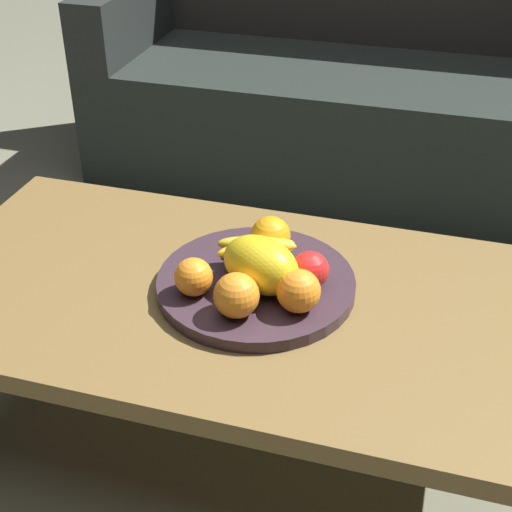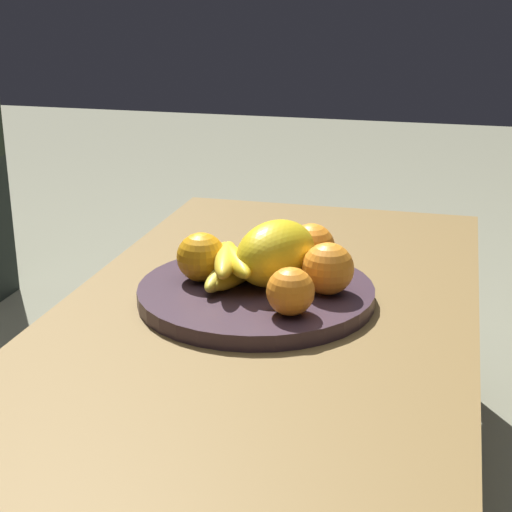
{
  "view_description": "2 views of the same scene",
  "coord_description": "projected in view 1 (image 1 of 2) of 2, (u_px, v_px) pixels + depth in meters",
  "views": [
    {
      "loc": [
        0.35,
        -1.05,
        1.19
      ],
      "look_at": [
        0.04,
        0.02,
        0.46
      ],
      "focal_mm": 51.38,
      "sensor_mm": 36.0,
      "label": 1
    },
    {
      "loc": [
        -1.1,
        -0.27,
        0.87
      ],
      "look_at": [
        0.04,
        0.02,
        0.46
      ],
      "focal_mm": 56.23,
      "sensor_mm": 36.0,
      "label": 2
    }
  ],
  "objects": [
    {
      "name": "ground_plane",
      "position": [
        238.0,
        435.0,
        1.58
      ],
      "size": [
        8.0,
        8.0,
        0.0
      ],
      "primitive_type": "plane",
      "color": "#6C6C57"
    },
    {
      "name": "coffee_table",
      "position": [
        235.0,
        309.0,
        1.39
      ],
      "size": [
        1.22,
        0.64,
        0.38
      ],
      "color": "brown",
      "rests_on": "ground_plane"
    },
    {
      "name": "couch",
      "position": [
        353.0,
        86.0,
        2.49
      ],
      "size": [
        1.7,
        0.7,
        0.9
      ],
      "color": "#212824",
      "rests_on": "ground_plane"
    },
    {
      "name": "fruit_bowl",
      "position": [
        256.0,
        284.0,
        1.37
      ],
      "size": [
        0.37,
        0.37,
        0.03
      ],
      "primitive_type": "cylinder",
      "color": "#392832",
      "rests_on": "coffee_table"
    },
    {
      "name": "melon_large_front",
      "position": [
        261.0,
        265.0,
        1.31
      ],
      "size": [
        0.18,
        0.16,
        0.1
      ],
      "primitive_type": "ellipsoid",
      "rotation": [
        0.0,
        0.0,
        -0.41
      ],
      "color": "yellow",
      "rests_on": "fruit_bowl"
    },
    {
      "name": "orange_front",
      "position": [
        299.0,
        291.0,
        1.27
      ],
      "size": [
        0.08,
        0.08,
        0.08
      ],
      "primitive_type": "sphere",
      "color": "orange",
      "rests_on": "fruit_bowl"
    },
    {
      "name": "orange_left",
      "position": [
        270.0,
        236.0,
        1.42
      ],
      "size": [
        0.08,
        0.08,
        0.08
      ],
      "primitive_type": "sphere",
      "color": "orange",
      "rests_on": "fruit_bowl"
    },
    {
      "name": "orange_right",
      "position": [
        236.0,
        295.0,
        1.25
      ],
      "size": [
        0.08,
        0.08,
        0.08
      ],
      "primitive_type": "sphere",
      "color": "orange",
      "rests_on": "fruit_bowl"
    },
    {
      "name": "orange_back",
      "position": [
        194.0,
        277.0,
        1.31
      ],
      "size": [
        0.07,
        0.07,
        0.07
      ],
      "primitive_type": "sphere",
      "color": "orange",
      "rests_on": "fruit_bowl"
    },
    {
      "name": "apple_front",
      "position": [
        310.0,
        270.0,
        1.33
      ],
      "size": [
        0.07,
        0.07,
        0.07
      ],
      "primitive_type": "sphere",
      "color": "red",
      "rests_on": "fruit_bowl"
    },
    {
      "name": "banana_bunch",
      "position": [
        260.0,
        253.0,
        1.38
      ],
      "size": [
        0.17,
        0.11,
        0.06
      ],
      "color": "gold",
      "rests_on": "fruit_bowl"
    }
  ]
}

